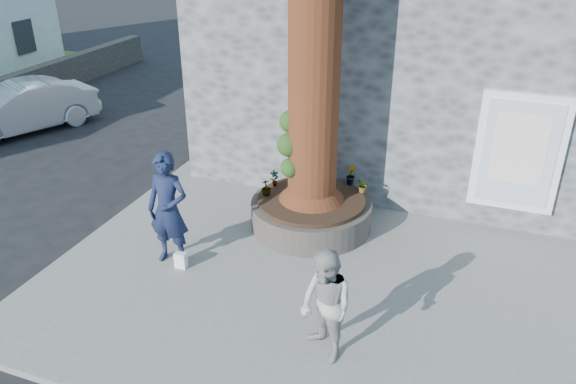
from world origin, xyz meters
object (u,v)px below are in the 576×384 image
(planter, at_px, (311,212))
(woman, at_px, (326,306))
(man, at_px, (168,209))
(car_silver, at_px, (20,108))

(planter, bearing_deg, woman, -68.80)
(man, height_order, woman, man)
(planter, bearing_deg, man, -133.51)
(car_silver, bearing_deg, woman, -4.16)
(planter, distance_m, car_silver, 9.66)
(planter, bearing_deg, car_silver, 165.24)
(woman, height_order, car_silver, woman)
(planter, xyz_separation_m, woman, (1.28, -3.29, 0.52))
(planter, distance_m, woman, 3.57)
(planter, height_order, car_silver, car_silver)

